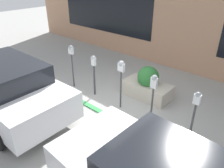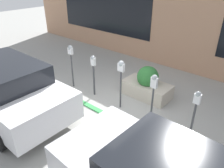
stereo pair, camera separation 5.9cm
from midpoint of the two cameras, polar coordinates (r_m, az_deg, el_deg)
ground_plane at (r=6.53m, az=-1.17°, el=-7.93°), size 40.00×40.00×0.00m
curb_strip at (r=6.48m, az=-1.64°, el=-8.10°), size 19.00×0.16×0.04m
building_facade at (r=9.33m, az=18.02°, el=14.55°), size 19.00×0.17×3.76m
parking_meter_nearest at (r=5.43m, az=20.73°, el=-5.53°), size 0.15×0.13×1.39m
parking_meter_second at (r=5.74m, az=10.55°, el=-0.91°), size 0.18×0.15×1.46m
parking_meter_middle at (r=6.27m, az=2.10°, el=3.09°), size 0.20×0.17×1.55m
parking_meter_fourth at (r=7.11m, az=-5.10°, el=3.92°), size 0.15×0.13×1.41m
parking_meter_farthest at (r=7.69m, az=-10.92°, el=7.23°), size 0.19×0.16×1.55m
planter_box at (r=7.33m, az=8.91°, el=-0.26°), size 1.58×0.84×1.06m
parked_car_middle at (r=7.03m, az=-26.69°, el=-0.57°), size 4.73×1.98×1.58m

